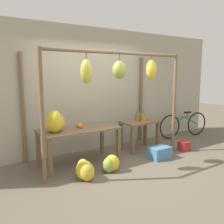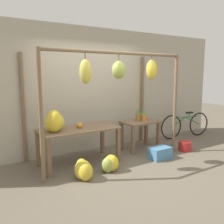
{
  "view_description": "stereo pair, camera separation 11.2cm",
  "coord_description": "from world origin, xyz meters",
  "px_view_note": "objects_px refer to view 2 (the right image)",
  "views": [
    {
      "loc": [
        -2.76,
        -3.55,
        1.79
      ],
      "look_at": [
        0.14,
        0.73,
        0.97
      ],
      "focal_mm": 40.0,
      "sensor_mm": 36.0,
      "label": 1
    },
    {
      "loc": [
        -2.67,
        -3.61,
        1.79
      ],
      "look_at": [
        0.14,
        0.73,
        0.97
      ],
      "focal_mm": 40.0,
      "sensor_mm": 36.0,
      "label": 2
    }
  ],
  "objects_px": {
    "banana_pile_on_table": "(54,122)",
    "blue_bucket": "(185,146)",
    "orange_pile": "(80,125)",
    "pineapple_cluster": "(141,116)",
    "banana_pile_ground_left": "(84,170)",
    "banana_pile_ground_right": "(110,164)",
    "parked_bicycle": "(185,125)",
    "fruit_crate_white": "(160,153)"
  },
  "relations": [
    {
      "from": "pineapple_cluster",
      "to": "parked_bicycle",
      "type": "xyz_separation_m",
      "value": [
        1.72,
        0.15,
        -0.45
      ]
    },
    {
      "from": "fruit_crate_white",
      "to": "blue_bucket",
      "type": "height_order",
      "value": "fruit_crate_white"
    },
    {
      "from": "banana_pile_on_table",
      "to": "parked_bicycle",
      "type": "relative_size",
      "value": 0.28
    },
    {
      "from": "parked_bicycle",
      "to": "banana_pile_on_table",
      "type": "bearing_deg",
      "value": -175.74
    },
    {
      "from": "orange_pile",
      "to": "blue_bucket",
      "type": "height_order",
      "value": "orange_pile"
    },
    {
      "from": "banana_pile_ground_left",
      "to": "parked_bicycle",
      "type": "distance_m",
      "value": 3.77
    },
    {
      "from": "banana_pile_ground_left",
      "to": "fruit_crate_white",
      "type": "distance_m",
      "value": 1.81
    },
    {
      "from": "banana_pile_on_table",
      "to": "banana_pile_ground_left",
      "type": "distance_m",
      "value": 1.04
    },
    {
      "from": "banana_pile_on_table",
      "to": "blue_bucket",
      "type": "height_order",
      "value": "banana_pile_on_table"
    },
    {
      "from": "pineapple_cluster",
      "to": "fruit_crate_white",
      "type": "distance_m",
      "value": 1.02
    },
    {
      "from": "pineapple_cluster",
      "to": "banana_pile_ground_right",
      "type": "xyz_separation_m",
      "value": [
        -1.37,
        -0.79,
        -0.65
      ]
    },
    {
      "from": "parked_bicycle",
      "to": "blue_bucket",
      "type": "bearing_deg",
      "value": -139.19
    },
    {
      "from": "banana_pile_ground_left",
      "to": "banana_pile_ground_right",
      "type": "xyz_separation_m",
      "value": [
        0.55,
        0.03,
        -0.02
      ]
    },
    {
      "from": "pineapple_cluster",
      "to": "fruit_crate_white",
      "type": "height_order",
      "value": "pineapple_cluster"
    },
    {
      "from": "banana_pile_on_table",
      "to": "fruit_crate_white",
      "type": "xyz_separation_m",
      "value": [
        2.05,
        -0.62,
        -0.78
      ]
    },
    {
      "from": "banana_pile_on_table",
      "to": "pineapple_cluster",
      "type": "distance_m",
      "value": 2.17
    },
    {
      "from": "orange_pile",
      "to": "pineapple_cluster",
      "type": "xyz_separation_m",
      "value": [
        1.62,
        0.08,
        0.03
      ]
    },
    {
      "from": "orange_pile",
      "to": "blue_bucket",
      "type": "distance_m",
      "value": 2.54
    },
    {
      "from": "banana_pile_on_table",
      "to": "pineapple_cluster",
      "type": "xyz_separation_m",
      "value": [
        2.16,
        0.14,
        -0.11
      ]
    },
    {
      "from": "pineapple_cluster",
      "to": "banana_pile_on_table",
      "type": "bearing_deg",
      "value": -176.27
    },
    {
      "from": "orange_pile",
      "to": "pineapple_cluster",
      "type": "bearing_deg",
      "value": 2.9
    },
    {
      "from": "orange_pile",
      "to": "fruit_crate_white",
      "type": "relative_size",
      "value": 0.49
    },
    {
      "from": "pineapple_cluster",
      "to": "parked_bicycle",
      "type": "bearing_deg",
      "value": 4.91
    },
    {
      "from": "banana_pile_ground_right",
      "to": "blue_bucket",
      "type": "xyz_separation_m",
      "value": [
        2.13,
        0.11,
        -0.04
      ]
    },
    {
      "from": "orange_pile",
      "to": "banana_pile_ground_right",
      "type": "bearing_deg",
      "value": -70.22
    },
    {
      "from": "banana_pile_on_table",
      "to": "orange_pile",
      "type": "distance_m",
      "value": 0.56
    },
    {
      "from": "orange_pile",
      "to": "parked_bicycle",
      "type": "bearing_deg",
      "value": 3.94
    },
    {
      "from": "banana_pile_on_table",
      "to": "blue_bucket",
      "type": "distance_m",
      "value": 3.07
    },
    {
      "from": "orange_pile",
      "to": "fruit_crate_white",
      "type": "bearing_deg",
      "value": -24.24
    },
    {
      "from": "banana_pile_ground_left",
      "to": "blue_bucket",
      "type": "relative_size",
      "value": 1.57
    },
    {
      "from": "banana_pile_ground_right",
      "to": "orange_pile",
      "type": "bearing_deg",
      "value": 109.78
    },
    {
      "from": "pineapple_cluster",
      "to": "banana_pile_ground_left",
      "type": "distance_m",
      "value": 2.18
    },
    {
      "from": "banana_pile_on_table",
      "to": "pineapple_cluster",
      "type": "bearing_deg",
      "value": 3.73
    },
    {
      "from": "pineapple_cluster",
      "to": "banana_pile_ground_left",
      "type": "xyz_separation_m",
      "value": [
        -1.92,
        -0.82,
        -0.63
      ]
    },
    {
      "from": "orange_pile",
      "to": "pineapple_cluster",
      "type": "relative_size",
      "value": 0.77
    },
    {
      "from": "parked_bicycle",
      "to": "fruit_crate_white",
      "type": "bearing_deg",
      "value": -153.57
    },
    {
      "from": "banana_pile_ground_right",
      "to": "parked_bicycle",
      "type": "xyz_separation_m",
      "value": [
        3.09,
        0.94,
        0.2
      ]
    },
    {
      "from": "banana_pile_on_table",
      "to": "pineapple_cluster",
      "type": "relative_size",
      "value": 1.56
    },
    {
      "from": "banana_pile_on_table",
      "to": "blue_bucket",
      "type": "relative_size",
      "value": 1.52
    },
    {
      "from": "banana_pile_on_table",
      "to": "parked_bicycle",
      "type": "xyz_separation_m",
      "value": [
        3.88,
        0.29,
        -0.56
      ]
    },
    {
      "from": "banana_pile_ground_left",
      "to": "blue_bucket",
      "type": "bearing_deg",
      "value": 2.99
    },
    {
      "from": "pineapple_cluster",
      "to": "fruit_crate_white",
      "type": "bearing_deg",
      "value": -98.38
    }
  ]
}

